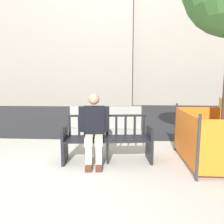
% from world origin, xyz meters
% --- Properties ---
extents(ground_plane, '(200.00, 200.00, 0.00)m').
position_xyz_m(ground_plane, '(0.00, 0.00, 0.00)').
color(ground_plane, '#ADA89E').
extents(street_asphalt, '(120.00, 12.00, 0.01)m').
position_xyz_m(street_asphalt, '(0.00, 8.70, 0.00)').
color(street_asphalt, '#28282B').
rests_on(street_asphalt, ground).
extents(street_bench, '(1.73, 0.69, 0.88)m').
position_xyz_m(street_bench, '(0.62, 1.24, 0.40)').
color(street_bench, black).
rests_on(street_bench, ground).
extents(seated_person, '(0.59, 0.75, 1.31)m').
position_xyz_m(seated_person, '(0.38, 1.16, 0.69)').
color(seated_person, black).
rests_on(seated_person, ground).
extents(jersey_barrier_centre, '(2.02, 0.74, 0.84)m').
position_xyz_m(jersey_barrier_centre, '(0.42, 3.26, 0.34)').
color(jersey_barrier_centre, gray).
rests_on(jersey_barrier_centre, ground).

